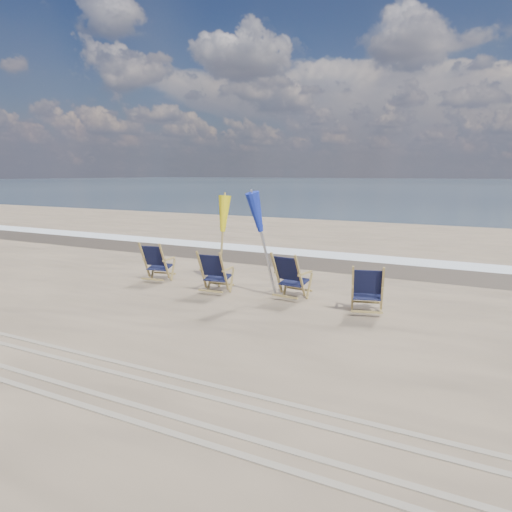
# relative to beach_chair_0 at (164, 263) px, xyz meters

# --- Properties ---
(ocean) EXTENTS (400.00, 400.00, 0.00)m
(ocean) POSITION_rel_beach_chair_0_xyz_m (2.60, 125.75, -0.51)
(ocean) COLOR #354A58
(ocean) RESTS_ON ground
(surf_foam) EXTENTS (200.00, 1.40, 0.01)m
(surf_foam) POSITION_rel_beach_chair_0_xyz_m (2.60, 6.05, -0.51)
(surf_foam) COLOR silver
(surf_foam) RESTS_ON ground
(wet_sand_strip) EXTENTS (200.00, 2.60, 0.00)m
(wet_sand_strip) POSITION_rel_beach_chair_0_xyz_m (2.60, 4.55, -0.51)
(wet_sand_strip) COLOR #42362A
(wet_sand_strip) RESTS_ON ground
(tire_tracks) EXTENTS (80.00, 1.30, 0.01)m
(tire_tracks) POSITION_rel_beach_chair_0_xyz_m (2.60, -5.05, -0.50)
(tire_tracks) COLOR gray
(tire_tracks) RESTS_ON ground
(beach_chair_0) EXTENTS (0.76, 0.82, 1.02)m
(beach_chair_0) POSITION_rel_beach_chair_0_xyz_m (0.00, 0.00, 0.00)
(beach_chair_0) COLOR black
(beach_chair_0) RESTS_ON ground
(beach_chair_1) EXTENTS (0.72, 0.79, 1.00)m
(beach_chair_1) POSITION_rel_beach_chair_0_xyz_m (1.95, -0.34, -0.01)
(beach_chair_1) COLOR black
(beach_chair_1) RESTS_ON ground
(beach_chair_2) EXTENTS (0.74, 0.81, 1.04)m
(beach_chair_2) POSITION_rel_beach_chair_0_xyz_m (3.66, -0.06, 0.01)
(beach_chair_2) COLOR black
(beach_chair_2) RESTS_ON ground
(beach_chair_3) EXTENTS (0.82, 0.87, 0.99)m
(beach_chair_3) POSITION_rel_beach_chair_0_xyz_m (5.45, -0.27, -0.01)
(beach_chair_3) COLOR black
(beach_chair_3) RESTS_ON ground
(umbrella_yellow) EXTENTS (0.30, 0.30, 2.16)m
(umbrella_yellow) POSITION_rel_beach_chair_0_xyz_m (1.42, 0.41, 1.12)
(umbrella_yellow) COLOR #9B8045
(umbrella_yellow) RESTS_ON ground
(umbrella_blue) EXTENTS (0.30, 0.30, 2.35)m
(umbrella_blue) POSITION_rel_beach_chair_0_xyz_m (2.84, -0.07, 1.30)
(umbrella_blue) COLOR #A5A5AD
(umbrella_blue) RESTS_ON ground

